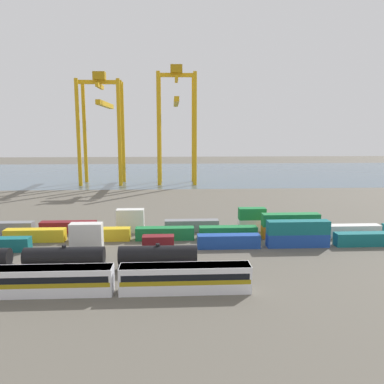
{
  "coord_description": "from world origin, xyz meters",
  "views": [
    {
      "loc": [
        -1.48,
        -71.29,
        22.8
      ],
      "look_at": [
        3.55,
        25.19,
        7.05
      ],
      "focal_mm": 36.34,
      "sensor_mm": 36.0,
      "label": 1
    }
  ],
  "objects_px": {
    "passenger_train": "(116,278)",
    "shipping_container_18": "(131,226)",
    "shipping_container_12": "(290,232)",
    "shipping_container_10": "(165,233)",
    "shipping_container_16": "(5,228)",
    "gantry_crane_central": "(177,113)",
    "freight_tank_row": "(65,259)",
    "shipping_container_8": "(35,235)",
    "shipping_container_11": "(228,233)",
    "shipping_container_0": "(14,244)",
    "gantry_crane_west": "(102,117)",
    "shipping_container_14": "(351,231)"
  },
  "relations": [
    {
      "from": "passenger_train",
      "to": "shipping_container_18",
      "type": "xyz_separation_m",
      "value": [
        -1.42,
        32.75,
        -0.84
      ]
    },
    {
      "from": "passenger_train",
      "to": "shipping_container_12",
      "type": "height_order",
      "value": "passenger_train"
    },
    {
      "from": "passenger_train",
      "to": "shipping_container_10",
      "type": "height_order",
      "value": "passenger_train"
    },
    {
      "from": "shipping_container_16",
      "to": "gantry_crane_central",
      "type": "bearing_deg",
      "value": 64.58
    },
    {
      "from": "freight_tank_row",
      "to": "passenger_train",
      "type": "bearing_deg",
      "value": -42.75
    },
    {
      "from": "shipping_container_12",
      "to": "shipping_container_8",
      "type": "bearing_deg",
      "value": 180.0
    },
    {
      "from": "freight_tank_row",
      "to": "shipping_container_12",
      "type": "relative_size",
      "value": 3.52
    },
    {
      "from": "shipping_container_8",
      "to": "shipping_container_16",
      "type": "bearing_deg",
      "value": 143.75
    },
    {
      "from": "shipping_container_11",
      "to": "gantry_crane_central",
      "type": "bearing_deg",
      "value": 96.17
    },
    {
      "from": "freight_tank_row",
      "to": "shipping_container_16",
      "type": "bearing_deg",
      "value": 128.8
    },
    {
      "from": "passenger_train",
      "to": "shipping_container_12",
      "type": "bearing_deg",
      "value": 38.85
    },
    {
      "from": "shipping_container_10",
      "to": "shipping_container_12",
      "type": "height_order",
      "value": "same"
    },
    {
      "from": "shipping_container_11",
      "to": "shipping_container_0",
      "type": "bearing_deg",
      "value": -171.36
    },
    {
      "from": "gantry_crane_central",
      "to": "gantry_crane_west",
      "type": "bearing_deg",
      "value": -179.15
    },
    {
      "from": "passenger_train",
      "to": "shipping_container_8",
      "type": "xyz_separation_m",
      "value": [
        -20.14,
        26.44,
        -0.84
      ]
    },
    {
      "from": "freight_tank_row",
      "to": "gantry_crane_central",
      "type": "height_order",
      "value": "gantry_crane_central"
    },
    {
      "from": "passenger_train",
      "to": "shipping_container_18",
      "type": "bearing_deg",
      "value": 92.48
    },
    {
      "from": "shipping_container_14",
      "to": "shipping_container_18",
      "type": "bearing_deg",
      "value": 172.43
    },
    {
      "from": "shipping_container_8",
      "to": "gantry_crane_west",
      "type": "relative_size",
      "value": 0.27
    },
    {
      "from": "freight_tank_row",
      "to": "shipping_container_16",
      "type": "distance_m",
      "value": 30.84
    },
    {
      "from": "gantry_crane_west",
      "to": "shipping_container_16",
      "type": "bearing_deg",
      "value": -95.48
    },
    {
      "from": "gantry_crane_central",
      "to": "shipping_container_8",
      "type": "bearing_deg",
      "value": -108.95
    },
    {
      "from": "passenger_train",
      "to": "shipping_container_16",
      "type": "bearing_deg",
      "value": 131.28
    },
    {
      "from": "shipping_container_10",
      "to": "shipping_container_11",
      "type": "height_order",
      "value": "same"
    },
    {
      "from": "shipping_container_16",
      "to": "gantry_crane_central",
      "type": "relative_size",
      "value": 0.25
    },
    {
      "from": "freight_tank_row",
      "to": "gantry_crane_west",
      "type": "height_order",
      "value": "gantry_crane_west"
    },
    {
      "from": "shipping_container_18",
      "to": "gantry_crane_west",
      "type": "relative_size",
      "value": 0.13
    },
    {
      "from": "shipping_container_0",
      "to": "gantry_crane_central",
      "type": "height_order",
      "value": "gantry_crane_central"
    },
    {
      "from": "shipping_container_10",
      "to": "shipping_container_11",
      "type": "bearing_deg",
      "value": 0.0
    },
    {
      "from": "shipping_container_14",
      "to": "gantry_crane_west",
      "type": "distance_m",
      "value": 113.38
    },
    {
      "from": "shipping_container_12",
      "to": "shipping_container_10",
      "type": "bearing_deg",
      "value": 180.0
    },
    {
      "from": "shipping_container_0",
      "to": "gantry_crane_central",
      "type": "distance_m",
      "value": 103.44
    },
    {
      "from": "shipping_container_10",
      "to": "shipping_container_16",
      "type": "height_order",
      "value": "same"
    },
    {
      "from": "shipping_container_11",
      "to": "gantry_crane_central",
      "type": "height_order",
      "value": "gantry_crane_central"
    },
    {
      "from": "shipping_container_10",
      "to": "shipping_container_16",
      "type": "bearing_deg",
      "value": 169.8
    },
    {
      "from": "freight_tank_row",
      "to": "gantry_crane_west",
      "type": "bearing_deg",
      "value": 96.25
    },
    {
      "from": "passenger_train",
      "to": "shipping_container_14",
      "type": "distance_m",
      "value": 53.12
    },
    {
      "from": "shipping_container_12",
      "to": "gantry_crane_central",
      "type": "height_order",
      "value": "gantry_crane_central"
    },
    {
      "from": "passenger_train",
      "to": "shipping_container_16",
      "type": "distance_m",
      "value": 43.59
    },
    {
      "from": "shipping_container_11",
      "to": "shipping_container_12",
      "type": "bearing_deg",
      "value": 0.0
    },
    {
      "from": "shipping_container_16",
      "to": "gantry_crane_west",
      "type": "bearing_deg",
      "value": 84.52
    },
    {
      "from": "shipping_container_14",
      "to": "shipping_container_18",
      "type": "height_order",
      "value": "same"
    },
    {
      "from": "shipping_container_0",
      "to": "shipping_container_16",
      "type": "bearing_deg",
      "value": 118.23
    },
    {
      "from": "shipping_container_12",
      "to": "shipping_container_16",
      "type": "xyz_separation_m",
      "value": [
        -61.58,
        6.31,
        0.0
      ]
    },
    {
      "from": "passenger_train",
      "to": "shipping_container_0",
      "type": "relative_size",
      "value": 6.26
    },
    {
      "from": "shipping_container_8",
      "to": "shipping_container_11",
      "type": "height_order",
      "value": "same"
    },
    {
      "from": "shipping_container_0",
      "to": "shipping_container_14",
      "type": "distance_m",
      "value": 68.33
    },
    {
      "from": "shipping_container_14",
      "to": "shipping_container_10",
      "type": "bearing_deg",
      "value": 180.0
    },
    {
      "from": "passenger_train",
      "to": "shipping_container_11",
      "type": "height_order",
      "value": "passenger_train"
    },
    {
      "from": "freight_tank_row",
      "to": "shipping_container_12",
      "type": "bearing_deg",
      "value": 22.74
    }
  ]
}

